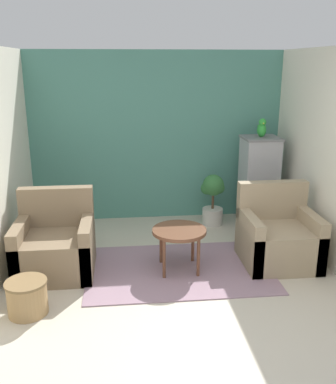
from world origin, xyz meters
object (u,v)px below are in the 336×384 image
potted_plant (213,197)px  parrot (262,128)px  birdcage (258,182)px  coffee_table (179,234)px  armchair_left (55,247)px  armchair_right (278,238)px  wicker_basket (27,296)px

potted_plant → parrot: bearing=-8.0°
birdcage → parrot: parrot is taller
coffee_table → potted_plant: bearing=64.2°
armchair_left → birdcage: (2.66, 1.19, 0.34)m
armchair_right → coffee_table: bearing=-176.3°
armchair_left → armchair_right: 2.53m
coffee_table → armchair_right: (1.17, 0.08, -0.14)m
armchair_right → parrot: parrot is taller
armchair_right → armchair_left: bearing=179.4°
birdcage → potted_plant: size_ratio=1.73×
birdcage → parrot: bearing=90.0°
coffee_table → birdcage: size_ratio=0.47×
coffee_table → parrot: size_ratio=2.32×
armchair_right → parrot: size_ratio=3.50×
birdcage → wicker_basket: bearing=-144.4°
armchair_right → wicker_basket: bearing=-163.4°
wicker_basket → armchair_left: bearing=79.7°
parrot → armchair_right: bearing=-96.1°
coffee_table → armchair_left: armchair_left is taller
armchair_left → wicker_basket: armchair_left is taller
coffee_table → wicker_basket: size_ratio=1.57×
coffee_table → potted_plant: size_ratio=0.81×
armchair_left → parrot: bearing=24.1°
coffee_table → birdcage: 1.84m
coffee_table → parrot: parrot is taller
birdcage → parrot: size_ratio=4.94×
armchair_left → armchair_right: same height
armchair_left → birdcage: birdcage is taller
armchair_left → armchair_right: (2.53, -0.03, 0.00)m
parrot → birdcage: bearing=-90.0°
armchair_right → potted_plant: armchair_right is taller
coffee_table → armchair_left: bearing=175.8°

